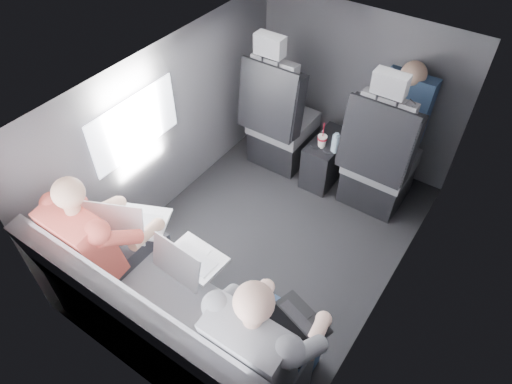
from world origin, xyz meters
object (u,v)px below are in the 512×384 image
Objects in this scene: passenger_rear_left at (106,241)px; laptop_silver at (189,259)px; passenger_front_right at (403,111)px; front_seat_left at (279,124)px; laptop_black at (292,325)px; rear_bench at (168,325)px; laptop_white at (130,222)px; center_console at (326,159)px; soda_cup at (322,141)px; passenger_rear_right at (266,342)px; water_bottle at (335,143)px; front_seat_right at (378,164)px.

laptop_silver is at bearing 17.85° from passenger_rear_left.
front_seat_left is at bearing -164.33° from passenger_front_right.
laptop_black is at bearing 6.99° from passenger_rear_left.
rear_bench is 4.41× the size of laptop_black.
laptop_white is 0.47m from laptop_silver.
center_console is 0.41× the size of passenger_rear_left.
laptop_white is at bearing -117.08° from passenger_front_right.
passenger_front_right is (0.99, 2.06, 0.13)m from passenger_rear_left.
soda_cup is 0.48× the size of laptop_white.
laptop_white is at bearing 151.69° from rear_bench.
laptop_black is 1.20m from passenger_rear_left.
soda_cup is 1.65m from laptop_white.
passenger_rear_left is at bearing -105.83° from center_console.
passenger_rear_left is (-0.50, -0.16, -0.02)m from laptop_silver.
center_console is 1.94m from rear_bench.
laptop_silver reaches higher than center_console.
soda_cup is (-0.01, 1.84, 0.15)m from rear_bench.
passenger_rear_right is (-0.06, -0.15, -0.01)m from laptop_black.
water_bottle is 1.60m from laptop_silver.
laptop_black is at bearing -56.04° from front_seat_left.
rear_bench is at bearing -76.69° from front_seat_left.
passenger_rear_right is at bearing -84.96° from front_seat_right.
passenger_rear_right reaches higher than passenger_rear_left.
water_bottle is 0.25× the size of passenger_front_right.
passenger_front_right reaches higher than laptop_silver.
front_seat_right reaches higher than laptop_silver.
laptop_silver is 0.53m from passenger_rear_left.
front_seat_left is at bearing 120.39° from passenger_rear_right.
front_seat_left is 2.64× the size of center_console.
rear_bench is 1.36× the size of passenger_rear_left.
center_console is 0.30× the size of rear_bench.
soda_cup is 1.59m from laptop_silver.
laptop_silver is 1.97m from passenger_front_right.
passenger_rear_right is (0.61, 0.10, 0.31)m from rear_bench.
center_console is at bearing -155.09° from passenger_front_right.
laptop_white is at bearing 171.14° from passenger_rear_right.
passenger_rear_right is at bearing -14.33° from laptop_silver.
water_bottle is (-0.35, -0.06, 0.08)m from front_seat_right.
soda_cup is 1.30× the size of water_bottle.
laptop_black is (0.69, -0.01, -0.00)m from laptop_silver.
rear_bench is at bearing -90.00° from center_console.
laptop_white is 1.17m from laptop_black.
passenger_front_right is (-0.20, 1.92, 0.11)m from laptop_black.
center_console is (0.45, 0.04, -0.20)m from front_seat_left.
laptop_white is at bearing -120.11° from front_seat_right.
passenger_front_right is (0.02, 0.26, 0.34)m from front_seat_right.
passenger_rear_left is 1.66× the size of passenger_front_right.
laptop_silver is at bearing -94.43° from water_bottle.
soda_cup is at bearing -96.06° from center_console.
water_bottle is at bearing 85.57° from laptop_silver.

